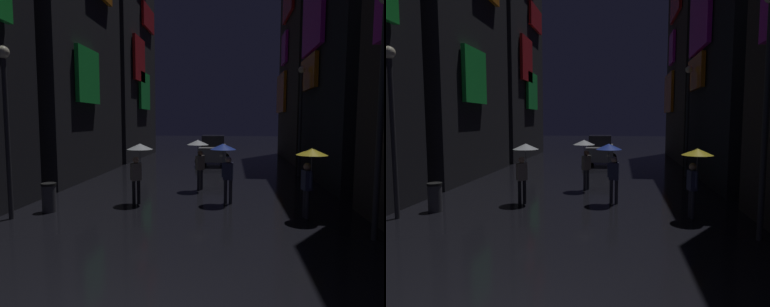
% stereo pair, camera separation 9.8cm
% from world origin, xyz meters
% --- Properties ---
extents(building_left_far, '(4.25, 8.87, 17.67)m').
position_xyz_m(building_left_far, '(-7.48, 22.43, 8.84)').
color(building_left_far, '#232328').
rests_on(building_left_far, ground).
extents(building_right_mid, '(4.25, 8.25, 12.29)m').
position_xyz_m(building_right_mid, '(7.48, 13.13, 6.16)').
color(building_right_mid, black).
rests_on(building_right_mid, ground).
extents(building_right_far, '(4.25, 8.87, 17.85)m').
position_xyz_m(building_right_far, '(7.48, 22.44, 8.92)').
color(building_right_far, '#33302D').
rests_on(building_right_far, ground).
extents(pedestrian_foreground_right_clear, '(0.90, 0.90, 2.12)m').
position_xyz_m(pedestrian_foreground_right_clear, '(-1.72, 7.56, 1.67)').
color(pedestrian_foreground_right_clear, black).
rests_on(pedestrian_foreground_right_clear, ground).
extents(pedestrian_near_crossing_yellow, '(0.90, 0.90, 2.12)m').
position_xyz_m(pedestrian_near_crossing_yellow, '(3.79, 6.32, 1.67)').
color(pedestrian_near_crossing_yellow, '#2D2D38').
rests_on(pedestrian_near_crossing_yellow, ground).
extents(pedestrian_foreground_left_clear, '(0.90, 0.90, 2.12)m').
position_xyz_m(pedestrian_foreground_left_clear, '(0.13, 10.11, 1.67)').
color(pedestrian_foreground_left_clear, '#2D2D38').
rests_on(pedestrian_foreground_left_clear, ground).
extents(pedestrian_midstreet_left_blue, '(0.90, 0.90, 2.12)m').
position_xyz_m(pedestrian_midstreet_left_blue, '(1.26, 7.91, 1.67)').
color(pedestrian_midstreet_left_blue, '#2D2D38').
rests_on(pedestrian_midstreet_left_blue, ground).
extents(car_distant, '(2.34, 4.19, 1.92)m').
position_xyz_m(car_distant, '(0.24, 18.91, 0.93)').
color(car_distant, '#99999E').
rests_on(car_distant, ground).
extents(streetlamp_right_far, '(0.36, 0.36, 5.67)m').
position_xyz_m(streetlamp_right_far, '(5.00, 14.33, 3.54)').
color(streetlamp_right_far, '#2D2D33').
rests_on(streetlamp_right_far, ground).
extents(streetlamp_right_near, '(0.36, 0.36, 5.95)m').
position_xyz_m(streetlamp_right_near, '(5.00, 4.65, 3.68)').
color(streetlamp_right_near, '#2D2D33').
rests_on(streetlamp_right_near, ground).
extents(streetlamp_left_near, '(0.36, 0.36, 5.04)m').
position_xyz_m(streetlamp_left_near, '(-5.00, 5.29, 3.19)').
color(streetlamp_left_near, '#2D2D33').
rests_on(streetlamp_left_near, ground).
extents(trash_bin, '(0.46, 0.46, 0.93)m').
position_xyz_m(trash_bin, '(-4.30, 6.19, 0.47)').
color(trash_bin, '#3F3F47').
rests_on(trash_bin, ground).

